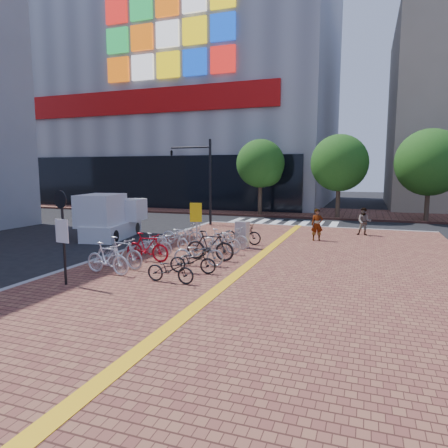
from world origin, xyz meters
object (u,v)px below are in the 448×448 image
at_px(bike_4, 172,240).
at_px(bike_0, 107,258).
at_px(utility_box, 242,235).
at_px(bike_13, 242,234).
at_px(pedestrian_b, 364,222).
at_px(bike_2, 147,247).
at_px(yellow_sign, 196,216).
at_px(box_truck, 111,217).
at_px(bike_8, 193,261).
at_px(bike_11, 221,241).
at_px(bike_12, 230,237).
at_px(bike_7, 170,269).
at_px(pedestrian_a, 317,225).
at_px(bike_6, 192,232).
at_px(traffic_light_pole, 192,166).
at_px(notice_sign, 62,226).
at_px(bike_3, 155,244).
at_px(bike_9, 199,253).
at_px(bike_10, 210,246).
at_px(bike_5, 182,234).
at_px(bike_1, 121,253).

bearing_deg(bike_4, bike_0, -173.64).
bearing_deg(utility_box, bike_13, 107.88).
bearing_deg(pedestrian_b, bike_2, -126.71).
bearing_deg(bike_2, yellow_sign, -7.99).
xyz_separation_m(bike_13, box_truck, (-7.47, 0.18, 0.48)).
height_order(bike_8, yellow_sign, yellow_sign).
bearing_deg(bike_11, bike_12, 3.34).
bearing_deg(bike_0, yellow_sign, -1.55).
bearing_deg(pedestrian_b, bike_8, -114.46).
height_order(bike_7, pedestrian_a, pedestrian_a).
distance_m(bike_6, pedestrian_b, 9.36).
relative_size(bike_2, traffic_light_pole, 0.34).
relative_size(bike_0, notice_sign, 0.62).
distance_m(bike_3, bike_4, 1.35).
xyz_separation_m(bike_2, bike_4, (-0.14, 2.38, -0.11)).
relative_size(bike_8, yellow_sign, 0.81).
distance_m(bike_0, bike_9, 3.23).
relative_size(bike_3, yellow_sign, 0.77).
xyz_separation_m(bike_7, bike_10, (-0.00, 3.35, 0.16)).
distance_m(pedestrian_b, box_truck, 13.70).
relative_size(bike_5, traffic_light_pole, 0.36).
bearing_deg(traffic_light_pole, bike_3, -74.74).
relative_size(bike_1, utility_box, 1.59).
distance_m(bike_2, bike_8, 2.61).
height_order(bike_2, bike_8, bike_2).
relative_size(bike_13, pedestrian_a, 1.18).
bearing_deg(box_truck, bike_13, -1.40).
distance_m(bike_5, pedestrian_b, 9.98).
distance_m(bike_4, bike_9, 3.33).
xyz_separation_m(bike_1, bike_6, (0.00, 6.08, -0.15)).
bearing_deg(utility_box, bike_4, -151.35).
relative_size(bike_7, pedestrian_a, 1.00).
height_order(bike_4, bike_12, bike_12).
relative_size(bike_8, traffic_light_pole, 0.30).
bearing_deg(yellow_sign, bike_6, 122.75).
distance_m(bike_8, yellow_sign, 5.00).
xyz_separation_m(bike_3, bike_4, (0.10, 1.34, -0.03)).
distance_m(bike_7, bike_13, 7.10).
bearing_deg(notice_sign, utility_box, 66.16).
bearing_deg(bike_5, bike_9, -154.86).
bearing_deg(bike_6, bike_7, -172.36).
xyz_separation_m(bike_8, yellow_sign, (-1.85, 4.55, 0.97)).
distance_m(utility_box, box_truck, 7.82).
xyz_separation_m(bike_9, pedestrian_b, (5.65, 9.49, 0.27)).
height_order(notice_sign, traffic_light_pole, traffic_light_pole).
relative_size(bike_5, bike_12, 1.04).
xyz_separation_m(bike_3, notice_sign, (-0.47, -4.72, 1.36)).
height_order(bike_1, bike_7, bike_1).
distance_m(bike_8, bike_9, 1.05).
relative_size(bike_13, traffic_light_pole, 0.35).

